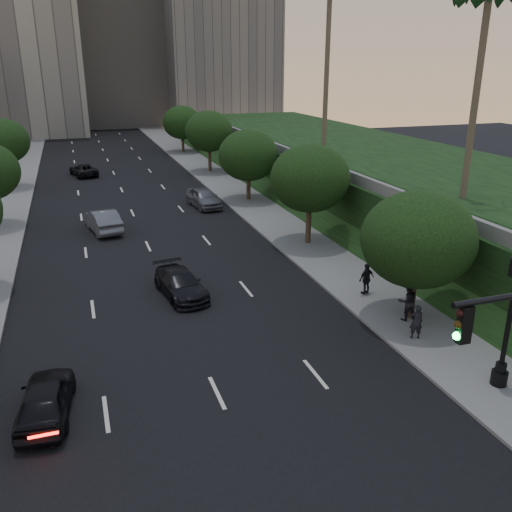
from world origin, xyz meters
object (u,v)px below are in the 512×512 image
object	(u,v)px
sedan_far_right	(204,198)
pedestrian_c	(367,279)
pedestrian_a	(416,322)
street_lamp	(508,325)
sedan_far_left	(83,170)
sedan_mid_left	(103,220)
pedestrian_b	(408,301)
sedan_near_left	(45,399)
sedan_near_right	(181,284)

from	to	relation	value
sedan_far_right	pedestrian_c	size ratio (longest dim) A/B	2.86
pedestrian_a	sedan_far_right	bearing A→B (deg)	-64.20
street_lamp	sedan_far_left	xyz separation A→B (m)	(-13.33, 47.40, -1.98)
street_lamp	sedan_mid_left	size ratio (longest dim) A/B	1.14
pedestrian_a	pedestrian_c	xyz separation A→B (m)	(0.40, 5.01, 0.05)
sedan_far_left	pedestrian_a	world-z (taller)	pedestrian_a
sedan_mid_left	pedestrian_a	distance (m)	24.49
pedestrian_b	pedestrian_c	xyz separation A→B (m)	(-0.27, 3.31, -0.09)
sedan_near_left	sedan_mid_left	xyz separation A→B (m)	(3.37, 21.99, 0.10)
sedan_mid_left	pedestrian_b	distance (m)	23.37
sedan_far_left	sedan_near_right	size ratio (longest dim) A/B	1.03
sedan_far_left	pedestrian_a	bearing A→B (deg)	92.85
sedan_near_left	sedan_far_right	xyz separation A→B (m)	(11.93, 26.54, 0.11)
sedan_far_right	pedestrian_a	xyz separation A→B (m)	(3.26, -26.00, 0.12)
sedan_near_left	sedan_far_right	world-z (taller)	sedan_far_right
street_lamp	sedan_far_left	size ratio (longest dim) A/B	1.18
sedan_near_left	pedestrian_a	xyz separation A→B (m)	(15.19, 0.54, 0.23)
pedestrian_a	pedestrian_b	size ratio (longest dim) A/B	0.85
sedan_near_right	pedestrian_c	world-z (taller)	pedestrian_c
street_lamp	sedan_far_left	distance (m)	49.28
sedan_near_left	pedestrian_b	world-z (taller)	pedestrian_b
sedan_near_left	pedestrian_c	size ratio (longest dim) A/B	2.47
sedan_far_left	pedestrian_c	size ratio (longest dim) A/B	2.82
sedan_mid_left	pedestrian_b	size ratio (longest dim) A/B	2.64
sedan_near_right	street_lamp	bearing A→B (deg)	-60.12
sedan_mid_left	pedestrian_c	distance (m)	20.48
pedestrian_c	sedan_near_left	bearing A→B (deg)	4.21
street_lamp	pedestrian_a	xyz separation A→B (m)	(-0.88, 4.12, -1.69)
sedan_near_left	pedestrian_b	size ratio (longest dim) A/B	2.23
pedestrian_a	pedestrian_c	bearing A→B (deg)	-75.91
street_lamp	sedan_near_left	size ratio (longest dim) A/B	1.35
sedan_near_left	pedestrian_c	bearing A→B (deg)	-153.86
sedan_near_right	pedestrian_a	bearing A→B (deg)	-51.26
sedan_near_left	sedan_near_right	bearing A→B (deg)	-119.79
pedestrian_a	sedan_far_left	bearing A→B (deg)	-55.29
sedan_far_left	sedan_near_right	world-z (taller)	sedan_near_right
sedan_near_left	sedan_far_right	bearing A→B (deg)	-107.68
sedan_mid_left	sedan_far_left	bearing A→B (deg)	-98.64
sedan_mid_left	sedan_far_left	size ratio (longest dim) A/B	1.04
pedestrian_b	sedan_near_left	bearing A→B (deg)	17.82
sedan_mid_left	pedestrian_b	world-z (taller)	pedestrian_b
sedan_near_left	pedestrian_c	world-z (taller)	pedestrian_c
sedan_near_left	sedan_mid_left	distance (m)	22.25
sedan_near_left	pedestrian_a	size ratio (longest dim) A/B	2.63
sedan_mid_left	pedestrian_c	xyz separation A→B (m)	(12.22, -16.44, 0.18)
sedan_near_left	pedestrian_a	bearing A→B (deg)	-171.42
sedan_mid_left	sedan_far_right	distance (m)	9.69
sedan_mid_left	pedestrian_a	world-z (taller)	pedestrian_a
sedan_far_right	sedan_far_left	bearing A→B (deg)	111.03
pedestrian_c	sedan_far_right	bearing A→B (deg)	-95.51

